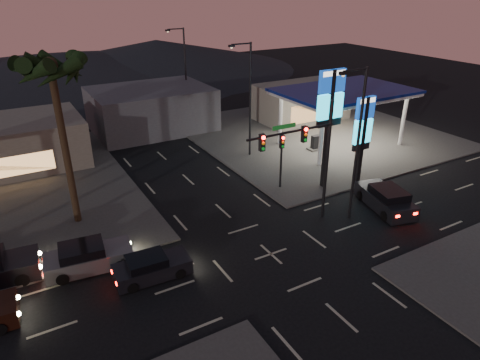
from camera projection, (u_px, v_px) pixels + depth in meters
ground at (271, 254)px, 24.98m from camera, size 140.00×140.00×0.00m
corner_lot_ne at (313, 133)px, 44.77m from camera, size 24.00×24.00×0.12m
gas_station at (345, 93)px, 39.52m from camera, size 12.20×8.20×5.47m
convenience_store at (301, 102)px, 48.79m from camera, size 10.00×6.00×4.00m
pylon_sign_tall at (330, 106)px, 30.46m from camera, size 2.20×0.35×9.00m
pylon_sign_short at (363, 128)px, 31.53m from camera, size 1.60×0.35×7.00m
traffic_signal_mast at (307, 149)px, 26.04m from camera, size 6.10×0.39×8.00m
pedestal_signal at (282, 153)px, 31.72m from camera, size 0.32×0.39×4.30m
streetlight_near at (356, 137)px, 26.43m from camera, size 2.14×0.25×10.00m
streetlight_mid at (248, 94)px, 36.65m from camera, size 2.14×0.25×10.00m
streetlight_far at (184, 68)px, 47.65m from camera, size 2.14×0.25×10.00m
palm_a at (52, 79)px, 24.40m from camera, size 4.41×4.41×10.86m
building_far_mid at (151, 109)px, 45.39m from camera, size 12.00×9.00×4.40m
hill_right at (157, 54)px, 77.87m from camera, size 50.00×50.00×5.00m
hill_center at (72, 64)px, 71.29m from camera, size 60.00×60.00×4.00m
car_lane_a_front at (151, 267)px, 22.78m from camera, size 4.21×1.93×1.35m
car_lane_b_front at (88, 257)px, 23.44m from camera, size 4.90×2.46×1.55m
suv_station at (386, 199)px, 29.68m from camera, size 3.18×5.23×1.63m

